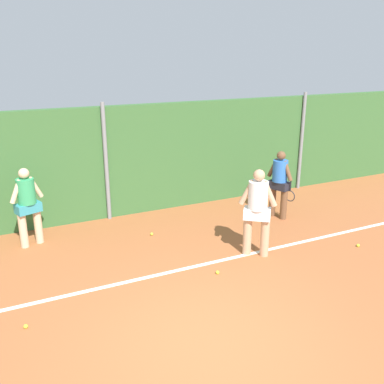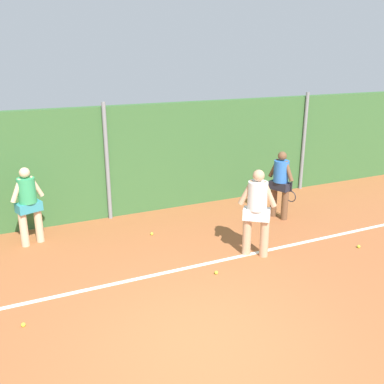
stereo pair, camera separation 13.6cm
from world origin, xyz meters
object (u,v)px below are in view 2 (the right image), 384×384
(player_backcourt_far, at_px, (28,202))
(tennis_ball_0, at_px, (359,247))
(player_foreground_near, at_px, (257,208))
(player_midcourt, at_px, (281,181))
(tennis_ball_2, at_px, (23,325))
(tennis_ball_4, at_px, (152,234))
(tennis_ball_5, at_px, (216,273))

(player_backcourt_far, relative_size, tennis_ball_0, 26.16)
(player_foreground_near, height_order, player_midcourt, player_foreground_near)
(tennis_ball_2, relative_size, tennis_ball_4, 1.00)
(player_foreground_near, bearing_deg, tennis_ball_5, 56.75)
(player_midcourt, relative_size, tennis_ball_4, 25.98)
(player_backcourt_far, height_order, tennis_ball_5, player_backcourt_far)
(player_midcourt, relative_size, player_backcourt_far, 0.99)
(tennis_ball_0, bearing_deg, tennis_ball_2, 179.59)
(player_foreground_near, distance_m, tennis_ball_0, 2.51)
(tennis_ball_0, relative_size, tennis_ball_4, 1.00)
(tennis_ball_0, bearing_deg, player_midcourt, 103.71)
(player_foreground_near, xyz_separation_m, player_midcourt, (1.68, 1.54, -0.07))
(player_foreground_near, relative_size, tennis_ball_5, 27.75)
(tennis_ball_4, bearing_deg, tennis_ball_2, -140.36)
(tennis_ball_2, bearing_deg, tennis_ball_5, 3.55)
(player_foreground_near, relative_size, tennis_ball_0, 27.75)
(tennis_ball_5, bearing_deg, tennis_ball_2, -176.45)
(player_midcourt, relative_size, tennis_ball_0, 25.98)
(player_midcourt, xyz_separation_m, tennis_ball_4, (-3.29, 0.30, -0.93))
(tennis_ball_0, bearing_deg, player_backcourt_far, 153.68)
(tennis_ball_5, bearing_deg, player_foreground_near, 19.33)
(tennis_ball_4, bearing_deg, player_backcourt_far, 165.35)
(player_backcourt_far, relative_size, tennis_ball_5, 26.16)
(player_foreground_near, height_order, tennis_ball_0, player_foreground_near)
(player_foreground_near, relative_size, player_midcourt, 1.07)
(player_backcourt_far, height_order, tennis_ball_4, player_backcourt_far)
(tennis_ball_2, bearing_deg, player_midcourt, 18.92)
(player_midcourt, distance_m, tennis_ball_0, 2.43)
(player_midcourt, bearing_deg, player_backcourt_far, -119.97)
(player_foreground_near, relative_size, player_backcourt_far, 1.06)
(tennis_ball_0, height_order, tennis_ball_4, same)
(player_midcourt, height_order, tennis_ball_4, player_midcourt)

